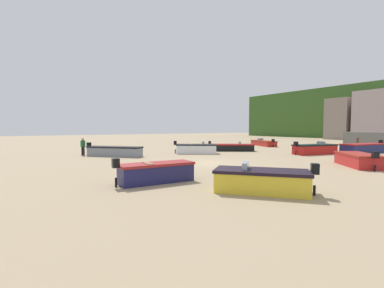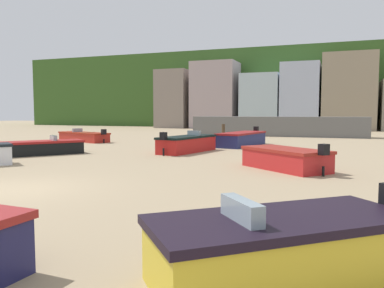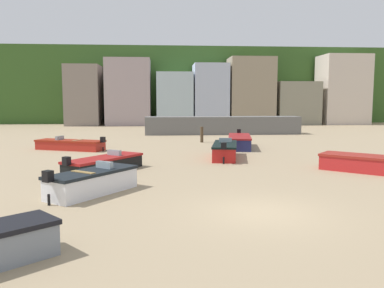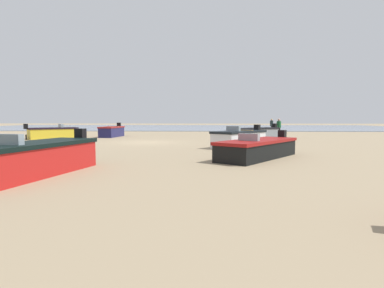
% 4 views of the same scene
% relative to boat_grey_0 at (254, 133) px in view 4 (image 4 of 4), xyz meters
% --- Properties ---
extents(ground_plane, '(160.00, 160.00, 0.00)m').
position_rel_boat_grey_0_xyz_m(ground_plane, '(7.97, 4.38, -0.45)').
color(ground_plane, tan).
extents(tidal_water, '(80.00, 36.00, 0.06)m').
position_rel_boat_grey_0_xyz_m(tidal_water, '(7.97, -31.62, -0.42)').
color(tidal_water, slate).
rests_on(tidal_water, ground).
extents(boat_grey_0, '(4.61, 4.24, 1.20)m').
position_rel_boat_grey_0_xyz_m(boat_grey_0, '(0.00, 0.00, 0.00)').
color(boat_grey_0, gray).
rests_on(boat_grey_0, ground).
extents(boat_black_3, '(3.91, 4.64, 1.08)m').
position_rel_boat_grey_0_xyz_m(boat_black_3, '(1.69, 12.41, -0.06)').
color(boat_black_3, black).
rests_on(boat_black_3, ground).
extents(boat_yellow_4, '(3.77, 3.54, 1.22)m').
position_rel_boat_grey_0_xyz_m(boat_yellow_4, '(16.28, 0.81, 0.01)').
color(boat_yellow_4, gold).
rests_on(boat_yellow_4, ground).
extents(boat_navy_5, '(1.40, 3.82, 1.24)m').
position_rel_boat_grey_0_xyz_m(boat_navy_5, '(12.27, -1.86, 0.02)').
color(boat_navy_5, navy).
rests_on(boat_navy_5, ground).
extents(boat_red_6, '(2.29, 4.85, 1.26)m').
position_rel_boat_grey_0_xyz_m(boat_red_6, '(8.73, 16.66, 0.03)').
color(boat_red_6, red).
rests_on(boat_red_6, ground).
extents(boat_white_8, '(3.47, 4.00, 1.25)m').
position_rel_boat_grey_0_xyz_m(boat_white_8, '(1.94, 7.50, 0.03)').
color(boat_white_8, white).
rests_on(boat_white_8, ground).
extents(beach_walker_foreground, '(0.48, 0.47, 1.62)m').
position_rel_boat_grey_0_xyz_m(beach_walker_foreground, '(-2.43, -2.16, 0.50)').
color(beach_walker_foreground, black).
rests_on(beach_walker_foreground, ground).
extents(beach_walker_distant, '(0.43, 0.53, 1.62)m').
position_rel_boat_grey_0_xyz_m(beach_walker_distant, '(-3.21, -9.01, 0.50)').
color(beach_walker_distant, black).
rests_on(beach_walker_distant, ground).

